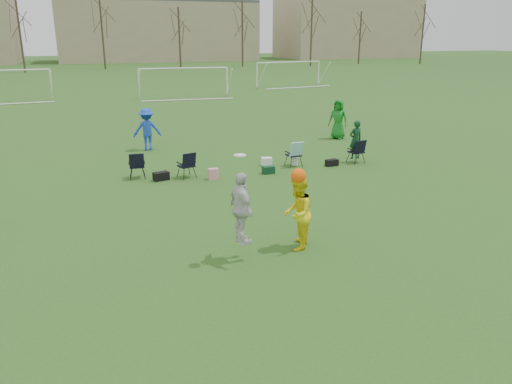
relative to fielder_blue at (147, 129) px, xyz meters
name	(u,v)px	position (x,y,z in m)	size (l,w,h in m)	color
ground	(297,258)	(1.67, -12.90, -0.95)	(260.00, 260.00, 0.00)	#2B541A
fielder_blue	(147,129)	(0.00, 0.00, 0.00)	(1.22, 0.70, 1.90)	blue
fielder_green_far	(338,119)	(9.40, -0.55, 0.04)	(0.97, 0.63, 1.98)	#14731E
center_contest	(277,211)	(1.35, -12.39, 0.11)	(2.27, 1.24, 2.53)	silver
sideline_setup	(268,156)	(3.92, -5.03, -0.42)	(9.40, 1.54, 1.72)	#0F391E
goal_mid	(184,74)	(5.67, 19.10, 0.98)	(7.40, 0.63, 2.46)	white
goal_right	(289,67)	(17.67, 25.10, 0.98)	(7.35, 1.14, 2.46)	white
tree_line	(105,34)	(1.91, 56.95, 4.14)	(110.28, 3.28, 11.40)	#382B21
building_row	(130,30)	(8.40, 83.10, 5.04)	(126.00, 16.00, 13.00)	tan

